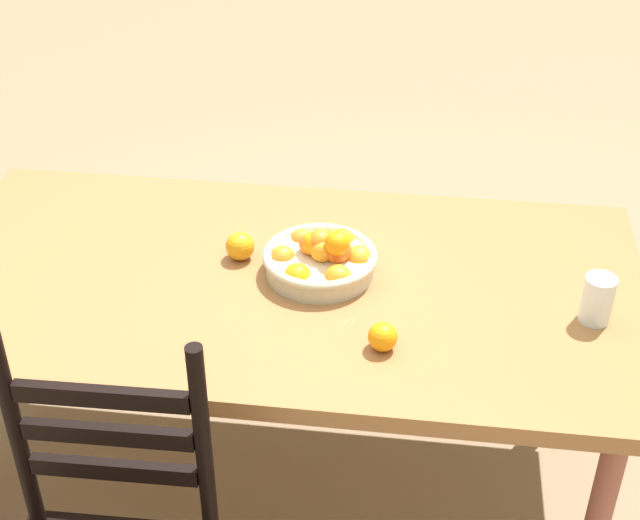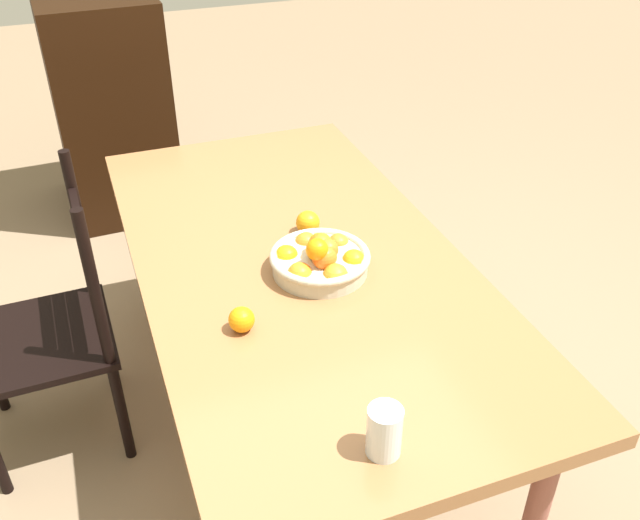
% 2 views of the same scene
% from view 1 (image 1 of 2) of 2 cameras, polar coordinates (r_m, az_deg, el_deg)
% --- Properties ---
extents(ground_plane, '(12.00, 12.00, 0.00)m').
position_cam_1_polar(ground_plane, '(2.84, -2.08, -13.07)').
color(ground_plane, '#80694F').
extents(dining_table, '(1.87, 0.96, 0.72)m').
position_cam_1_polar(dining_table, '(2.40, -2.40, -2.30)').
color(dining_table, '#94623A').
rests_on(dining_table, ground).
extents(fruit_bowl, '(0.30, 0.30, 0.14)m').
position_cam_1_polar(fruit_bowl, '(2.36, 0.09, 0.13)').
color(fruit_bowl, beige).
rests_on(fruit_bowl, dining_table).
extents(orange_loose_0, '(0.08, 0.08, 0.08)m').
position_cam_1_polar(orange_loose_0, '(2.43, -5.00, 0.87)').
color(orange_loose_0, orange).
rests_on(orange_loose_0, dining_table).
extents(orange_loose_1, '(0.07, 0.07, 0.07)m').
position_cam_1_polar(orange_loose_1, '(2.12, 3.93, -4.79)').
color(orange_loose_1, orange).
rests_on(orange_loose_1, dining_table).
extents(drinking_glass, '(0.08, 0.08, 0.12)m').
position_cam_1_polar(drinking_glass, '(2.29, 16.92, -2.35)').
color(drinking_glass, silver).
rests_on(drinking_glass, dining_table).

